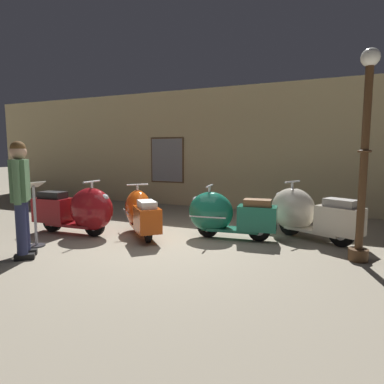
{
  "coord_description": "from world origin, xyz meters",
  "views": [
    {
      "loc": [
        2.64,
        -4.9,
        1.6
      ],
      "look_at": [
        0.14,
        0.87,
        0.84
      ],
      "focal_mm": 30.98,
      "sensor_mm": 36.0,
      "label": 1
    }
  ],
  "objects_px": {
    "scooter_2": "(224,215)",
    "info_stanchion": "(35,219)",
    "scooter_3": "(306,213)",
    "visitor_0": "(21,191)",
    "lamppost": "(364,156)",
    "scooter_0": "(79,210)",
    "scooter_1": "(141,212)"
  },
  "relations": [
    {
      "from": "scooter_2",
      "to": "info_stanchion",
      "type": "bearing_deg",
      "value": 26.16
    },
    {
      "from": "scooter_3",
      "to": "info_stanchion",
      "type": "relative_size",
      "value": 1.59
    },
    {
      "from": "scooter_3",
      "to": "visitor_0",
      "type": "distance_m",
      "value": 4.83
    },
    {
      "from": "lamppost",
      "to": "info_stanchion",
      "type": "xyz_separation_m",
      "value": [
        -5.01,
        -1.34,
        -1.08
      ]
    },
    {
      "from": "scooter_0",
      "to": "info_stanchion",
      "type": "xyz_separation_m",
      "value": [
        -0.12,
        -0.93,
        -0.02
      ]
    },
    {
      "from": "scooter_0",
      "to": "lamppost",
      "type": "relative_size",
      "value": 0.58
    },
    {
      "from": "scooter_2",
      "to": "scooter_1",
      "type": "bearing_deg",
      "value": 5.87
    },
    {
      "from": "scooter_2",
      "to": "scooter_3",
      "type": "height_order",
      "value": "scooter_3"
    },
    {
      "from": "scooter_0",
      "to": "scooter_2",
      "type": "height_order",
      "value": "scooter_0"
    },
    {
      "from": "scooter_1",
      "to": "info_stanchion",
      "type": "xyz_separation_m",
      "value": [
        -1.19,
        -1.43,
        0.03
      ]
    },
    {
      "from": "scooter_0",
      "to": "scooter_2",
      "type": "distance_m",
      "value": 2.8
    },
    {
      "from": "scooter_3",
      "to": "scooter_0",
      "type": "bearing_deg",
      "value": 46.3
    },
    {
      "from": "scooter_1",
      "to": "scooter_3",
      "type": "bearing_deg",
      "value": -116.31
    },
    {
      "from": "visitor_0",
      "to": "scooter_3",
      "type": "bearing_deg",
      "value": -3.72
    },
    {
      "from": "visitor_0",
      "to": "scooter_1",
      "type": "bearing_deg",
      "value": 25.79
    },
    {
      "from": "scooter_2",
      "to": "scooter_0",
      "type": "bearing_deg",
      "value": 11.35
    },
    {
      "from": "scooter_3",
      "to": "scooter_1",
      "type": "bearing_deg",
      "value": 44.1
    },
    {
      "from": "scooter_1",
      "to": "info_stanchion",
      "type": "height_order",
      "value": "info_stanchion"
    },
    {
      "from": "info_stanchion",
      "to": "scooter_2",
      "type": "bearing_deg",
      "value": 32.47
    },
    {
      "from": "scooter_3",
      "to": "visitor_0",
      "type": "bearing_deg",
      "value": 63.71
    },
    {
      "from": "scooter_0",
      "to": "info_stanchion",
      "type": "bearing_deg",
      "value": -100.0
    },
    {
      "from": "scooter_2",
      "to": "info_stanchion",
      "type": "xyz_separation_m",
      "value": [
        -2.79,
        -1.77,
        0.01
      ]
    },
    {
      "from": "scooter_1",
      "to": "scooter_2",
      "type": "height_order",
      "value": "scooter_2"
    },
    {
      "from": "scooter_2",
      "to": "scooter_3",
      "type": "xyz_separation_m",
      "value": [
        1.39,
        0.58,
        0.03
      ]
    },
    {
      "from": "scooter_3",
      "to": "visitor_0",
      "type": "xyz_separation_m",
      "value": [
        -3.84,
        -2.88,
        0.54
      ]
    },
    {
      "from": "scooter_0",
      "to": "scooter_3",
      "type": "distance_m",
      "value": 4.3
    },
    {
      "from": "lamppost",
      "to": "info_stanchion",
      "type": "bearing_deg",
      "value": -164.99
    },
    {
      "from": "scooter_0",
      "to": "lamppost",
      "type": "bearing_deg",
      "value": 2.36
    },
    {
      "from": "scooter_3",
      "to": "lamppost",
      "type": "xyz_separation_m",
      "value": [
        0.83,
        -1.01,
        1.06
      ]
    },
    {
      "from": "lamppost",
      "to": "visitor_0",
      "type": "height_order",
      "value": "lamppost"
    },
    {
      "from": "scooter_1",
      "to": "scooter_2",
      "type": "xyz_separation_m",
      "value": [
        1.6,
        0.35,
        0.01
      ]
    },
    {
      "from": "scooter_2",
      "to": "lamppost",
      "type": "bearing_deg",
      "value": 162.66
    }
  ]
}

